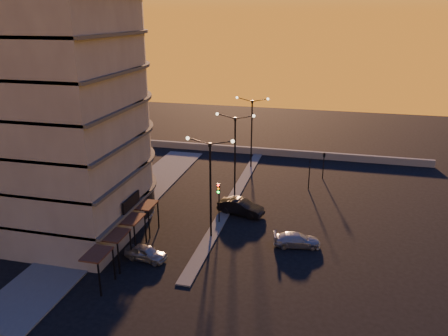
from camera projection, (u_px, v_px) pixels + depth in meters
ground at (211, 237)px, 40.42m from camera, size 120.00×120.00×0.00m
sidewalk_west at (126, 207)px, 46.45m from camera, size 5.00×40.00×0.12m
median at (235, 195)px, 49.55m from camera, size 1.20×36.00×0.12m
parapet at (272, 152)px, 63.58m from camera, size 44.00×0.50×1.00m
building at (62, 102)px, 39.65m from camera, size 14.35×17.08×25.00m
streetlamp_near at (210, 181)px, 38.55m from camera, size 4.32×0.32×9.51m
streetlamp_mid at (235, 149)px, 47.70m from camera, size 4.32×0.32×9.51m
streetlamp_far at (252, 127)px, 56.85m from camera, size 4.32×0.32×9.51m
traffic_light_main at (219, 196)px, 42.08m from camera, size 0.28×0.44×4.25m
signal_east_a at (309, 174)px, 50.77m from camera, size 0.13×0.16×3.60m
signal_east_b at (324, 155)px, 53.69m from camera, size 0.42×1.99×3.60m
car_hatchback at (146, 253)px, 36.51m from camera, size 3.83×1.98×1.24m
car_sedan at (241, 207)px, 44.80m from camera, size 5.05×2.75×1.58m
car_wagon at (297, 240)px, 38.68m from camera, size 4.39×2.41×1.21m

